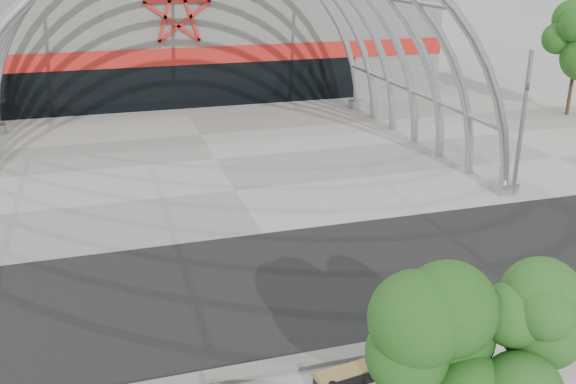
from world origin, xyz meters
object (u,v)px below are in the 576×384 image
signal_pole (522,123)px  street_tree_1 (527,350)px  street_tree_0 (441,349)px  bench_1 (354,375)px

signal_pole → street_tree_1: signal_pole is taller
signal_pole → street_tree_1: size_ratio=1.51×
signal_pole → street_tree_1: 14.83m
street_tree_0 → street_tree_1: street_tree_0 is taller
street_tree_0 → bench_1: street_tree_0 is taller
signal_pole → bench_1: bearing=-139.1°
street_tree_0 → street_tree_1: size_ratio=1.03×
street_tree_0 → bench_1: size_ratio=1.96×
street_tree_1 → bench_1: street_tree_1 is taller
signal_pole → street_tree_0: 15.45m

